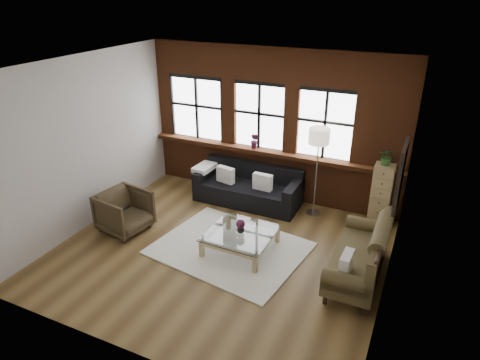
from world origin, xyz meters
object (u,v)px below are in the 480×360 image
at_px(floor_lamp, 317,169).
at_px(drawer_chest, 381,194).
at_px(vase, 241,229).
at_px(armchair, 125,212).
at_px(dark_sofa, 248,185).
at_px(coffee_table, 241,241).
at_px(vintage_settee, 359,251).

bearing_deg(floor_lamp, drawer_chest, 9.92).
xyz_separation_m(vase, drawer_chest, (2.05, 2.05, 0.17)).
bearing_deg(armchair, vase, -74.09).
xyz_separation_m(armchair, drawer_chest, (4.32, 2.33, 0.22)).
bearing_deg(dark_sofa, drawer_chest, 6.89).
bearing_deg(coffee_table, vase, 153.43).
height_order(drawer_chest, floor_lamp, floor_lamp).
bearing_deg(drawer_chest, armchair, -151.70).
relative_size(drawer_chest, floor_lamp, 0.62).
relative_size(dark_sofa, coffee_table, 1.99).
height_order(vintage_settee, armchair, vintage_settee).
xyz_separation_m(vintage_settee, floor_lamp, (-1.19, 1.75, 0.48)).
xyz_separation_m(armchair, floor_lamp, (3.08, 2.11, 0.60)).
relative_size(vintage_settee, armchair, 2.20).
relative_size(vintage_settee, coffee_table, 1.68).
height_order(dark_sofa, vintage_settee, vintage_settee).
xyz_separation_m(vintage_settee, drawer_chest, (0.05, 1.97, 0.11)).
distance_m(armchair, vase, 2.30).
bearing_deg(armchair, drawer_chest, -52.86).
distance_m(armchair, drawer_chest, 4.92).
distance_m(dark_sofa, vintage_settee, 3.09).
height_order(armchair, coffee_table, armchair).
distance_m(drawer_chest, floor_lamp, 1.32).
xyz_separation_m(dark_sofa, armchair, (-1.66, -2.01, -0.01)).
bearing_deg(dark_sofa, vintage_settee, -32.16).
bearing_deg(floor_lamp, armchair, -145.55).
distance_m(dark_sofa, coffee_table, 1.85).
height_order(vintage_settee, coffee_table, vintage_settee).
height_order(vintage_settee, vase, vintage_settee).
distance_m(armchair, floor_lamp, 3.78).
bearing_deg(vintage_settee, armchair, -175.15).
bearing_deg(vintage_settee, floor_lamp, 124.33).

